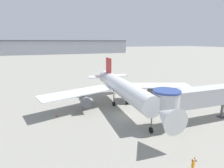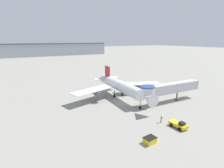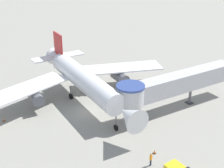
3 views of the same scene
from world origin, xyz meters
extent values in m
plane|color=gray|center=(0.00, 0.00, 0.00)|extent=(800.00, 800.00, 0.00)
cylinder|color=silver|center=(1.21, 2.97, 4.05)|extent=(4.03, 19.96, 3.35)
cone|color=silver|center=(0.76, -10.13, 4.05)|extent=(3.47, 3.79, 3.35)
cone|color=silver|center=(1.59, 14.06, 4.05)|extent=(3.52, 5.13, 3.35)
cube|color=silver|center=(-7.59, 6.12, 3.46)|extent=(15.15, 8.38, 0.22)
cube|color=silver|center=(10.20, 5.51, 3.46)|extent=(15.14, 9.23, 0.22)
cube|color=#B21E1E|center=(1.58, 13.81, 7.06)|extent=(0.37, 3.72, 4.35)
cube|color=silver|center=(1.60, 14.31, 4.63)|extent=(9.91, 2.93, 0.18)
cylinder|color=#565960|center=(-6.47, 4.88, 2.29)|extent=(1.97, 3.77, 1.84)
cylinder|color=#565960|center=(9.00, 4.35, 2.29)|extent=(1.97, 3.77, 1.84)
cylinder|color=#4C4C51|center=(0.87, -6.80, 1.41)|extent=(0.18, 0.18, 1.92)
cylinder|color=black|center=(0.87, -6.80, 0.45)|extent=(0.29, 0.91, 0.90)
cylinder|color=#4C4C51|center=(-0.21, 5.50, 1.41)|extent=(0.22, 0.22, 1.92)
cylinder|color=black|center=(-0.21, 5.50, 0.45)|extent=(0.43, 0.91, 0.90)
cylinder|color=#4C4C51|center=(2.80, 5.40, 1.41)|extent=(0.22, 0.22, 1.92)
cylinder|color=black|center=(2.80, 5.40, 0.45)|extent=(0.43, 0.91, 0.90)
cube|color=#B7B7BC|center=(13.66, -6.38, 4.37)|extent=(19.90, 3.16, 2.80)
cylinder|color=#B7B7BC|center=(3.74, -6.10, 4.37)|extent=(3.90, 3.90, 2.80)
cylinder|color=navy|center=(3.74, -6.10, 5.92)|extent=(4.10, 4.09, 0.30)
cylinder|color=#56565B|center=(5.33, -6.15, 1.49)|extent=(0.44, 0.44, 2.97)
cube|color=#333338|center=(5.33, -6.15, 0.06)|extent=(1.10, 1.10, 0.12)
cylinder|color=#56565B|center=(15.64, -6.44, 1.49)|extent=(0.44, 0.44, 2.97)
cube|color=#333338|center=(15.64, -6.44, 0.06)|extent=(1.10, 1.10, 0.12)
cube|color=black|center=(2.08, -13.83, 0.02)|extent=(0.38, 0.38, 0.04)
cone|color=orange|center=(2.08, -13.83, 0.34)|extent=(0.26, 0.26, 0.59)
cylinder|color=white|center=(2.08, -13.83, 0.41)|extent=(0.14, 0.14, 0.07)
cube|color=black|center=(14.19, 2.93, 0.02)|extent=(0.36, 0.36, 0.04)
cone|color=orange|center=(14.19, 2.93, 0.32)|extent=(0.25, 0.25, 0.56)
cylinder|color=white|center=(14.19, 2.93, 0.39)|extent=(0.14, 0.14, 0.07)
cube|color=black|center=(-11.82, 4.27, 0.02)|extent=(0.35, 0.35, 0.04)
cone|color=orange|center=(-11.82, 4.27, 0.32)|extent=(0.24, 0.24, 0.55)
cylinder|color=white|center=(-11.82, 4.27, 0.38)|extent=(0.13, 0.13, 0.07)
cube|color=orange|center=(0.19, -15.38, 1.21)|extent=(0.39, 0.32, 0.69)
sphere|color=tan|center=(0.19, -15.38, 1.67)|extent=(0.23, 0.23, 0.23)
cube|color=#999EA8|center=(11.13, 175.00, 6.66)|extent=(131.68, 18.80, 13.33)
cube|color=#4C515B|center=(11.13, 175.00, 13.93)|extent=(131.68, 19.18, 1.20)
camera|label=1|loc=(-12.66, -26.60, 13.09)|focal=28.00mm
camera|label=2|loc=(-27.70, -42.08, 18.65)|focal=28.00mm
camera|label=3|loc=(-19.71, -38.03, 24.33)|focal=50.00mm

